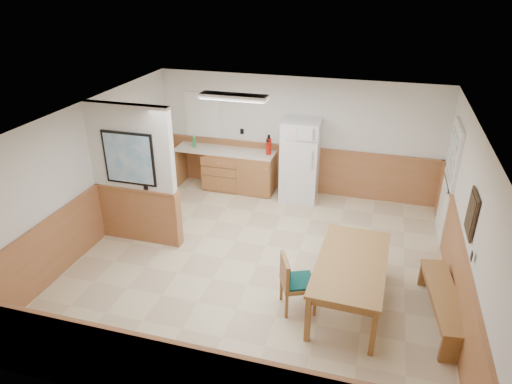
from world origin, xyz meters
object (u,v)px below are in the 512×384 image
(refrigerator, at_px, (300,160))
(soap_bottle, at_px, (194,142))
(dining_bench, at_px, (443,300))
(dining_chair, at_px, (292,280))
(fire_extinguisher, at_px, (269,146))
(dining_table, at_px, (351,267))

(refrigerator, relative_size, soap_bottle, 7.27)
(refrigerator, height_order, dining_bench, refrigerator)
(dining_bench, bearing_deg, soap_bottle, 139.89)
(dining_chair, height_order, fire_extinguisher, fire_extinguisher)
(refrigerator, distance_m, soap_bottle, 2.37)
(dining_bench, distance_m, dining_chair, 2.07)
(fire_extinguisher, bearing_deg, soap_bottle, 165.25)
(dining_table, bearing_deg, refrigerator, 114.82)
(dining_table, distance_m, dining_bench, 1.31)
(refrigerator, xyz_separation_m, fire_extinguisher, (-0.69, 0.06, 0.23))
(dining_bench, bearing_deg, dining_chair, -178.30)
(dining_bench, xyz_separation_m, fire_extinguisher, (-3.32, 3.29, 0.74))
(dining_table, distance_m, dining_chair, 0.85)
(dining_table, height_order, fire_extinguisher, fire_extinguisher)
(refrigerator, height_order, soap_bottle, refrigerator)
(refrigerator, bearing_deg, dining_table, -69.65)
(dining_table, xyz_separation_m, soap_bottle, (-3.73, 3.28, 0.36))
(dining_chair, bearing_deg, fire_extinguisher, 86.05)
(refrigerator, xyz_separation_m, dining_bench, (2.63, -3.23, -0.51))
(dining_chair, relative_size, soap_bottle, 3.60)
(dining_table, bearing_deg, fire_extinguisher, 123.91)
(refrigerator, bearing_deg, dining_chair, -83.02)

